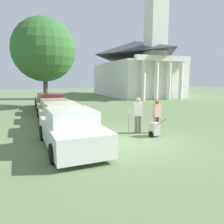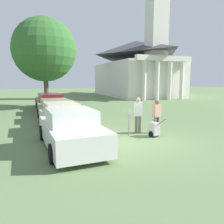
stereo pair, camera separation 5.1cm
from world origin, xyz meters
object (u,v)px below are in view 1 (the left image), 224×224
parked_car_white (71,130)px  parked_car_maroon (50,104)px  equipment_cart (154,129)px  person_worker (138,113)px  parking_meter (129,118)px  parked_car_teal (48,101)px  parked_car_sage (55,110)px  person_supervisor (157,114)px  church (136,65)px  parked_car_cream (61,118)px

parked_car_white → parked_car_maroon: 9.71m
equipment_cart → person_worker: bearing=104.8°
equipment_cart → parking_meter: bearing=143.1°
parked_car_teal → parking_meter: bearing=-79.9°
parked_car_sage → person_worker: (3.59, -5.06, 0.38)m
person_worker → person_supervisor: size_ratio=1.07×
parked_car_sage → person_supervisor: (4.49, -5.36, 0.30)m
parked_car_maroon → person_supervisor: size_ratio=3.14×
parked_car_white → person_worker: 3.79m
person_worker → person_supervisor: 0.95m
parked_car_teal → person_supervisor: (4.49, -12.09, 0.30)m
parked_car_teal → parking_meter: parked_car_teal is taller
person_worker → parking_meter: bearing=48.6°
parked_car_white → equipment_cart: parked_car_white is taller
parked_car_maroon → church: size_ratio=0.23×
parked_car_cream → person_supervisor: 5.03m
parked_car_white → parked_car_teal: parked_car_white is taller
parked_car_white → person_worker: bearing=14.7°
person_worker → parked_car_teal: bearing=-53.2°
parked_car_white → parked_car_sage: parked_car_white is taller
parked_car_sage → parked_car_maroon: parked_car_maroon is taller
parked_car_sage → equipment_cart: parked_car_sage is taller
parked_car_maroon → church: (15.06, 14.89, 4.42)m
person_supervisor → church: (10.57, 23.72, 4.16)m
equipment_cart → parked_car_maroon: bearing=102.4°
parking_meter → parked_car_cream: bearing=141.8°
person_supervisor → parked_car_maroon: bearing=-77.3°
parked_car_white → parked_car_sage: size_ratio=1.01×
parked_car_sage → parking_meter: (2.93, -5.42, 0.22)m
parked_car_white → parked_car_maroon: (0.00, 9.71, -0.01)m
parked_car_cream → parking_meter: 3.74m
parking_meter → person_worker: person_worker is taller
parked_car_cream → parking_meter: parked_car_cream is taller
parked_car_sage → equipment_cart: bearing=-59.4°
parked_car_sage → parked_car_maroon: (0.00, 3.47, 0.04)m
parked_car_white → parking_meter: size_ratio=3.93×
parking_meter → equipment_cart: 1.31m
parked_car_sage → equipment_cart: 7.19m
parked_car_maroon → parking_meter: 9.36m
parking_meter → person_worker: (0.66, 0.36, 0.15)m
parked_car_white → equipment_cart: (4.02, 0.28, -0.33)m
parking_meter → person_supervisor: size_ratio=0.75×
parked_car_teal → person_supervisor: bearing=-73.1°
parked_car_cream → equipment_cart: parked_car_cream is taller
parked_car_sage → person_supervisor: size_ratio=2.92×
parked_car_white → church: (15.06, 24.60, 4.41)m
parked_car_sage → parked_car_teal: 6.73m
equipment_cart → church: (11.05, 24.31, 4.75)m
equipment_cart → parked_car_sage: bearing=113.4°
parked_car_cream → person_supervisor: (4.49, -2.25, 0.28)m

